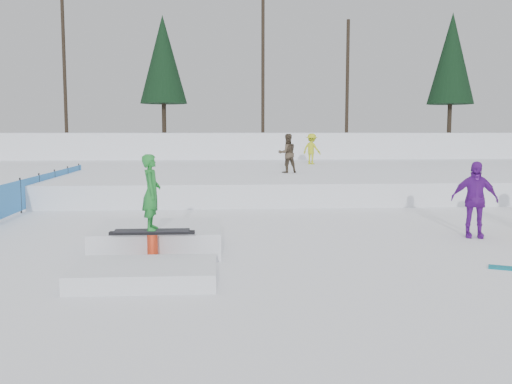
{
  "coord_description": "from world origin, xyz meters",
  "views": [
    {
      "loc": [
        -0.44,
        -11.4,
        2.55
      ],
      "look_at": [
        0.5,
        2.0,
        1.1
      ],
      "focal_mm": 40.0,
      "sensor_mm": 36.0,
      "label": 1
    }
  ],
  "objects": [
    {
      "name": "safety_fence",
      "position": [
        -6.5,
        6.6,
        0.55
      ],
      "size": [
        0.05,
        16.0,
        1.1
      ],
      "color": "#317FCB",
      "rests_on": "ground"
    },
    {
      "name": "spectator_purple",
      "position": [
        5.71,
        1.69,
        0.91
      ],
      "size": [
        1.15,
        0.71,
        1.83
      ],
      "primitive_type": "imported",
      "rotation": [
        0.0,
        0.0,
        -0.26
      ],
      "color": "#661896",
      "rests_on": "ground"
    },
    {
      "name": "walker_ygreen",
      "position": [
        4.54,
        18.08,
        1.6
      ],
      "size": [
        1.16,
        1.14,
        1.6
      ],
      "primitive_type": "imported",
      "rotation": [
        0.0,
        0.0,
        2.4
      ],
      "color": "#BCCA1B",
      "rests_on": "snow_midrise"
    },
    {
      "name": "treeline",
      "position": [
        6.18,
        28.28,
        7.45
      ],
      "size": [
        40.24,
        4.22,
        10.5
      ],
      "color": "black",
      "rests_on": "snow_berm"
    },
    {
      "name": "snow_midrise",
      "position": [
        0.0,
        16.0,
        0.4
      ],
      "size": [
        50.0,
        18.0,
        0.8
      ],
      "primitive_type": "cube",
      "color": "white",
      "rests_on": "ground"
    },
    {
      "name": "jib_rail_feature",
      "position": [
        -1.65,
        -0.11,
        0.3
      ],
      "size": [
        2.6,
        4.4,
        2.11
      ],
      "color": "white",
      "rests_on": "ground"
    },
    {
      "name": "snow_berm",
      "position": [
        0.0,
        30.0,
        1.2
      ],
      "size": [
        60.0,
        14.0,
        2.4
      ],
      "primitive_type": "cube",
      "color": "white",
      "rests_on": "ground"
    },
    {
      "name": "ground",
      "position": [
        0.0,
        0.0,
        0.0
      ],
      "size": [
        120.0,
        120.0,
        0.0
      ],
      "primitive_type": "plane",
      "color": "white"
    },
    {
      "name": "walker_olive",
      "position": [
        2.51,
        12.11,
        1.61
      ],
      "size": [
        0.9,
        0.77,
        1.62
      ],
      "primitive_type": "imported",
      "rotation": [
        0.0,
        0.0,
        3.36
      ],
      "color": "#443829",
      "rests_on": "snow_midrise"
    }
  ]
}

